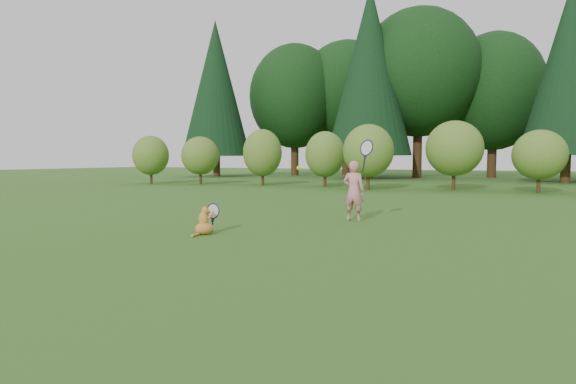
% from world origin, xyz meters
% --- Properties ---
extents(ground, '(100.00, 100.00, 0.00)m').
position_xyz_m(ground, '(0.00, 0.00, 0.00)').
color(ground, '#255317').
rests_on(ground, ground).
extents(shrub_row, '(28.00, 3.00, 2.80)m').
position_xyz_m(shrub_row, '(0.00, 13.00, 1.40)').
color(shrub_row, '#5B6D22').
rests_on(shrub_row, ground).
extents(woodland_backdrop, '(48.00, 10.00, 15.00)m').
position_xyz_m(woodland_backdrop, '(0.00, 23.00, 7.50)').
color(woodland_backdrop, black).
rests_on(woodland_backdrop, ground).
extents(child, '(0.72, 0.47, 1.88)m').
position_xyz_m(child, '(0.85, 2.62, 0.66)').
color(child, '#D88185').
rests_on(child, ground).
extents(cat, '(0.44, 0.65, 0.67)m').
position_xyz_m(cat, '(-0.90, -0.22, 0.25)').
color(cat, '#BB7824').
rests_on(cat, ground).
extents(tennis_ball, '(0.07, 0.07, 0.07)m').
position_xyz_m(tennis_ball, '(0.57, 0.46, 1.14)').
color(tennis_ball, yellow).
rests_on(tennis_ball, ground).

